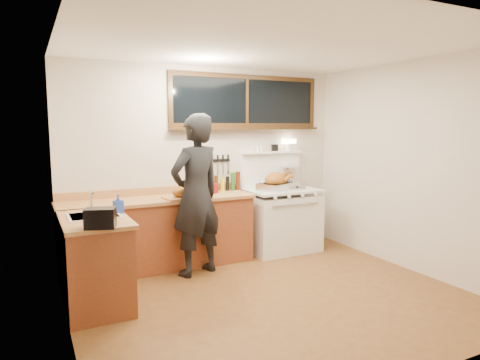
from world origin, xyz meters
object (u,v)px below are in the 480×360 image
vintage_stove (281,218)px  cutting_board (182,194)px  roast_turkey (276,183)px  man (196,195)px

vintage_stove → cutting_board: size_ratio=3.55×
cutting_board → roast_turkey: bearing=3.3°
vintage_stove → roast_turkey: (-0.12, -0.04, 0.53)m
cutting_board → roast_turkey: roast_turkey is taller
man → roast_turkey: man is taller
man → cutting_board: (-0.09, 0.28, -0.02)m
man → roast_turkey: (1.34, 0.36, 0.03)m
cutting_board → vintage_stove: bearing=4.3°
man → vintage_stove: bearing=15.1°
man → cutting_board: 0.29m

